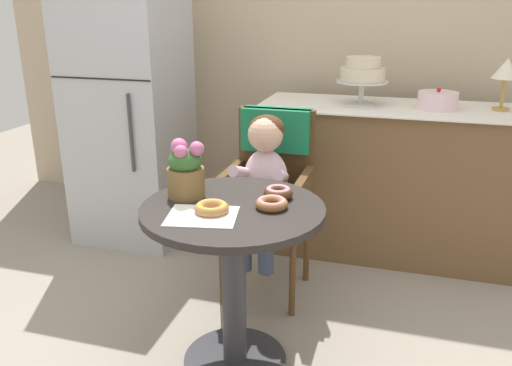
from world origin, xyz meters
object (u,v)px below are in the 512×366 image
at_px(donut_side, 212,208).
at_px(refrigerator, 130,107).
at_px(seated_child, 264,174).
at_px(tiered_cake_stand, 363,73).
at_px(wicker_chair, 272,172).
at_px(table_lamp, 506,71).
at_px(donut_front, 278,192).
at_px(donut_mid, 272,203).
at_px(round_layer_cake, 438,100).
at_px(cafe_table, 234,255).
at_px(flower_vase, 186,170).

distance_m(donut_side, refrigerator, 1.55).
relative_size(seated_child, tiered_cake_stand, 2.42).
relative_size(wicker_chair, table_lamp, 3.35).
relative_size(wicker_chair, seated_child, 1.31).
relative_size(donut_front, donut_mid, 0.94).
distance_m(tiered_cake_stand, refrigerator, 1.43).
bearing_deg(round_layer_cake, cafe_table, -120.95).
xyz_separation_m(wicker_chair, donut_mid, (0.17, -0.67, 0.10)).
height_order(donut_side, tiered_cake_stand, tiered_cake_stand).
distance_m(cafe_table, donut_mid, 0.28).
height_order(cafe_table, donut_side, donut_side).
distance_m(round_layer_cake, table_lamp, 0.38).
bearing_deg(cafe_table, wicker_chair, 92.01).
relative_size(wicker_chair, round_layer_cake, 4.35).
height_order(wicker_chair, donut_front, wicker_chair).
height_order(cafe_table, table_lamp, table_lamp).
height_order(donut_side, round_layer_cake, round_layer_cake).
xyz_separation_m(seated_child, donut_front, (0.17, -0.40, 0.07)).
xyz_separation_m(donut_side, table_lamp, (1.16, 1.43, 0.38)).
bearing_deg(donut_front, donut_side, -132.17).
height_order(seated_child, tiered_cake_stand, tiered_cake_stand).
xyz_separation_m(wicker_chair, donut_front, (0.17, -0.56, 0.11)).
bearing_deg(flower_vase, donut_front, 13.00).
bearing_deg(cafe_table, donut_mid, 8.81).
distance_m(cafe_table, donut_front, 0.31).
bearing_deg(donut_front, table_lamp, 51.45).
height_order(wicker_chair, seated_child, seated_child).
height_order(wicker_chair, round_layer_cake, round_layer_cake).
relative_size(cafe_table, refrigerator, 0.42).
height_order(seated_child, refrigerator, refrigerator).
xyz_separation_m(tiered_cake_stand, round_layer_cake, (0.42, -0.01, -0.13)).
bearing_deg(tiered_cake_stand, refrigerator, -171.87).
relative_size(wicker_chair, donut_mid, 7.58).
bearing_deg(table_lamp, flower_vase, -135.72).
xyz_separation_m(flower_vase, round_layer_cake, (0.99, 1.24, 0.12)).
bearing_deg(donut_mid, donut_front, 91.35).
xyz_separation_m(cafe_table, wicker_chair, (-0.02, 0.69, 0.13)).
bearing_deg(refrigerator, flower_vase, -51.44).
height_order(wicker_chair, refrigerator, refrigerator).
height_order(table_lamp, refrigerator, refrigerator).
bearing_deg(wicker_chair, donut_side, -98.90).
height_order(cafe_table, flower_vase, flower_vase).
bearing_deg(tiered_cake_stand, donut_side, -106.24).
bearing_deg(donut_front, refrigerator, 141.14).
relative_size(cafe_table, donut_mid, 5.72).
bearing_deg(seated_child, refrigerator, 151.26).
distance_m(donut_side, tiered_cake_stand, 1.48).
distance_m(donut_side, table_lamp, 1.88).
bearing_deg(donut_front, tiered_cake_stand, 80.11).
bearing_deg(table_lamp, refrigerator, -173.59).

